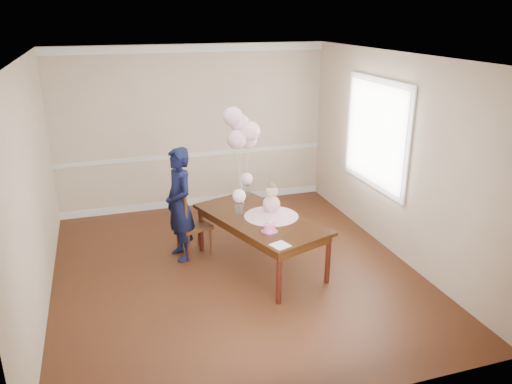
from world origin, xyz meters
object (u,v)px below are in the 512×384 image
Objects in this scene: dining_table_top at (261,219)px; dining_chair_seat at (194,226)px; birthday_cake at (270,228)px; woman at (179,204)px.

dining_table_top reaches higher than dining_chair_seat.
dining_chair_seat is (-0.73, 1.07, -0.33)m from birthday_cake.
birthday_cake is 1.37m from woman.
dining_chair_seat is at bearing 121.74° from dining_table_top.
dining_chair_seat is at bearing 124.26° from birthday_cake.
birthday_cake is at bearing -113.96° from dining_table_top.
birthday_cake is 0.09× the size of woman.
dining_table_top is 13.33× the size of birthday_cake.
dining_table_top is 4.51× the size of dining_chair_seat.
birthday_cake is (-0.04, -0.45, 0.08)m from dining_table_top.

